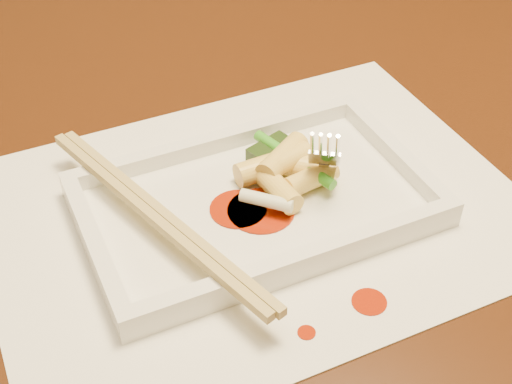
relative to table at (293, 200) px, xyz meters
name	(u,v)px	position (x,y,z in m)	size (l,w,h in m)	color
table	(293,200)	(0.00, 0.00, 0.00)	(1.40, 0.90, 0.75)	black
placemat	(256,210)	(-0.09, -0.10, 0.10)	(0.40, 0.30, 0.00)	white
sauce_splatter_a	(369,302)	(-0.06, -0.21, 0.10)	(0.02, 0.02, 0.00)	#9D1F04
sauce_splatter_b	(307,332)	(-0.11, -0.22, 0.10)	(0.01, 0.01, 0.00)	#9D1F04
plate_base	(256,206)	(-0.09, -0.10, 0.11)	(0.26, 0.16, 0.01)	white
plate_rim_far	(218,141)	(-0.09, -0.03, 0.12)	(0.26, 0.01, 0.01)	white
plate_rim_near	(302,260)	(-0.09, -0.17, 0.12)	(0.26, 0.01, 0.01)	white
plate_rim_left	(95,244)	(-0.21, -0.10, 0.12)	(0.01, 0.14, 0.01)	white
plate_rim_right	(395,153)	(0.04, -0.10, 0.12)	(0.01, 0.14, 0.01)	white
veg_piece	(274,153)	(-0.05, -0.06, 0.12)	(0.04, 0.03, 0.01)	black
scallion_white	(266,200)	(-0.08, -0.11, 0.12)	(0.01, 0.01, 0.04)	#EAEACC
scallion_green	(294,159)	(-0.04, -0.08, 0.12)	(0.01, 0.01, 0.09)	#2C8F17
chopstick_a	(151,216)	(-0.17, -0.10, 0.13)	(0.01, 0.25, 0.01)	tan
chopstick_b	(161,213)	(-0.16, -0.10, 0.13)	(0.01, 0.25, 0.01)	tan
fork	(332,86)	(-0.02, -0.08, 0.18)	(0.09, 0.10, 0.14)	silver
sauce_blob_0	(238,209)	(-0.10, -0.10, 0.11)	(0.04, 0.04, 0.00)	#9D1F04
sauce_blob_1	(261,211)	(-0.09, -0.11, 0.11)	(0.05, 0.05, 0.00)	#9D1F04
rice_cake_0	(311,178)	(-0.04, -0.10, 0.12)	(0.02, 0.02, 0.04)	#FDE876
rice_cake_1	(308,168)	(-0.04, -0.09, 0.12)	(0.02, 0.02, 0.05)	#FDE876
rice_cake_2	(287,161)	(-0.05, -0.08, 0.13)	(0.02, 0.02, 0.04)	#FDE876
rice_cake_3	(267,167)	(-0.07, -0.08, 0.12)	(0.02, 0.02, 0.05)	#FDE876
rice_cake_4	(278,189)	(-0.07, -0.10, 0.12)	(0.02, 0.02, 0.04)	#FDE876
rice_cake_5	(283,158)	(-0.05, -0.08, 0.13)	(0.02, 0.02, 0.05)	#FDE876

